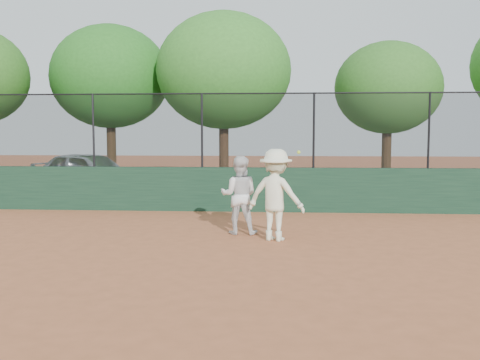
# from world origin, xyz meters

# --- Properties ---
(ground) EXTENTS (80.00, 80.00, 0.00)m
(ground) POSITION_xyz_m (0.00, 0.00, 0.00)
(ground) COLOR #AC5C37
(ground) RESTS_ON ground
(back_wall) EXTENTS (26.00, 0.20, 1.20)m
(back_wall) POSITION_xyz_m (0.00, 6.00, 0.60)
(back_wall) COLOR #1A3A25
(back_wall) RESTS_ON ground
(grass_strip) EXTENTS (36.00, 12.00, 0.01)m
(grass_strip) POSITION_xyz_m (0.00, 12.00, 0.00)
(grass_strip) COLOR #2F4916
(grass_strip) RESTS_ON ground
(parked_car) EXTENTS (4.71, 3.16, 1.49)m
(parked_car) POSITION_xyz_m (-4.94, 9.63, 0.74)
(parked_car) COLOR #B9BFC3
(parked_car) RESTS_ON ground
(player_second) EXTENTS (0.83, 0.66, 1.65)m
(player_second) POSITION_xyz_m (0.74, 2.80, 0.82)
(player_second) COLOR silver
(player_second) RESTS_ON ground
(player_main) EXTENTS (1.34, 1.07, 1.82)m
(player_main) POSITION_xyz_m (1.51, 2.17, 0.91)
(player_main) COLOR #E7EAC6
(player_main) RESTS_ON ground
(fence_assembly) EXTENTS (26.00, 0.06, 2.00)m
(fence_assembly) POSITION_xyz_m (-0.03, 6.00, 2.24)
(fence_assembly) COLOR black
(fence_assembly) RESTS_ON back_wall
(tree_1) EXTENTS (4.66, 4.23, 6.32)m
(tree_1) POSITION_xyz_m (-5.03, 12.38, 4.30)
(tree_1) COLOR #3C2814
(tree_1) RESTS_ON ground
(tree_2) EXTENTS (4.92, 4.47, 6.51)m
(tree_2) POSITION_xyz_m (-0.44, 11.28, 4.37)
(tree_2) COLOR #402717
(tree_2) RESTS_ON ground
(tree_3) EXTENTS (4.01, 3.65, 5.55)m
(tree_3) POSITION_xyz_m (5.67, 12.30, 3.80)
(tree_3) COLOR #392513
(tree_3) RESTS_ON ground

